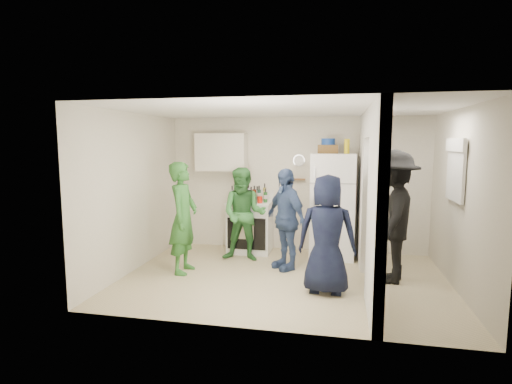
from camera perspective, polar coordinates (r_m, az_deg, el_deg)
floor at (r=6.15m, az=3.96°, el=-12.21°), size 4.80×4.80×0.00m
wall_back at (r=7.54m, az=5.75°, el=1.10°), size 4.80×0.00×4.80m
wall_front at (r=4.20m, az=1.04°, el=-3.63°), size 4.80×0.00×4.80m
wall_left at (r=6.61m, az=-17.02°, el=-0.01°), size 0.00×3.40×3.40m
wall_right at (r=6.04m, az=27.25°, el=-1.14°), size 0.00×3.40×3.40m
ceiling at (r=5.83m, az=4.17°, el=11.68°), size 4.80×4.80×0.00m
partition_pier_back at (r=6.92m, az=15.17°, el=0.35°), size 0.12×1.20×2.50m
partition_pier_front at (r=4.75m, az=16.81°, el=-2.69°), size 0.12×1.20×2.50m
partition_header at (r=5.79m, az=16.19°, el=9.47°), size 0.12×1.00×0.40m
stove at (r=7.46m, az=-0.81°, el=-4.93°), size 0.80×0.67×0.96m
upper_cabinet at (r=7.59m, az=-4.96°, el=5.69°), size 0.95×0.34×0.70m
fridge at (r=7.19m, az=10.86°, el=-1.93°), size 0.76×0.74×1.84m
wicker_basket at (r=7.15m, az=10.25°, el=6.05°), size 0.35×0.25×0.15m
blue_bowl at (r=7.15m, az=10.27°, el=7.09°), size 0.24×0.24×0.11m
yellow_cup_stack_top at (r=7.00m, az=12.86°, el=6.38°), size 0.09×0.09×0.25m
wall_clock at (r=7.48m, az=6.16°, el=4.50°), size 0.22×0.02×0.22m
spice_shelf at (r=7.48m, az=5.72°, el=1.82°), size 0.35×0.08×0.03m
nook_window at (r=6.19m, az=26.79°, el=2.79°), size 0.03×0.70×0.80m
nook_window_frame at (r=6.19m, az=26.66°, el=2.80°), size 0.04×0.76×0.86m
nook_valance at (r=6.17m, az=26.61°, el=6.05°), size 0.04×0.82×0.18m
yellow_cup_stack_stove at (r=7.18m, az=-2.13°, el=-0.53°), size 0.09×0.09×0.25m
red_cup at (r=7.13m, az=0.56°, el=-1.10°), size 0.09×0.09×0.12m
person_green_left at (r=6.32m, az=-10.35°, el=-3.63°), size 0.43×0.64×1.74m
person_green_center at (r=6.86m, az=-1.72°, el=-3.21°), size 0.80×0.63×1.61m
person_denim at (r=6.42m, az=4.24°, el=-3.86°), size 0.93×0.98×1.63m
person_navy at (r=5.46m, az=10.10°, el=-5.97°), size 0.82×0.56×1.62m
person_nook at (r=6.13m, az=18.89°, el=-3.32°), size 1.01×1.39×1.93m
bottle_a at (r=7.52m, az=-2.64°, el=-0.04°), size 0.06×0.06×0.29m
bottle_b at (r=7.33m, az=-2.36°, el=-0.21°), size 0.06×0.06×0.29m
bottle_c at (r=7.53m, az=-1.11°, el=0.01°), size 0.08×0.08×0.30m
bottle_d at (r=7.31m, az=-0.70°, el=-0.31°), size 0.07×0.07×0.27m
bottle_e at (r=7.53m, az=0.16°, el=-0.14°), size 0.07×0.07×0.26m
bottle_f at (r=7.33m, az=0.44°, el=-0.21°), size 0.07×0.07×0.29m
bottle_g at (r=7.43m, az=1.24°, el=0.01°), size 0.06×0.06×0.32m
bottle_h at (r=7.30m, az=-3.42°, el=-0.25°), size 0.07×0.07×0.29m
bottle_i at (r=7.44m, az=-0.23°, el=-0.15°), size 0.08×0.08×0.28m
bottle_j at (r=7.20m, az=1.37°, el=-0.50°), size 0.07×0.07×0.25m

